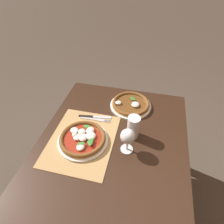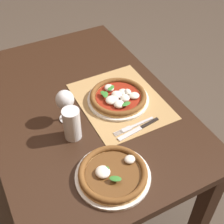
# 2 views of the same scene
# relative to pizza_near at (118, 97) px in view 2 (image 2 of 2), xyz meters

# --- Properties ---
(ground_plane) EXTENTS (24.00, 24.00, 0.00)m
(ground_plane) POSITION_rel_pizza_near_xyz_m (0.07, 0.17, -0.76)
(ground_plane) COLOR #473D33
(dining_table) EXTENTS (1.25, 0.85, 0.74)m
(dining_table) POSITION_rel_pizza_near_xyz_m (0.07, 0.17, -0.13)
(dining_table) COLOR black
(dining_table) RESTS_ON ground
(paper_placemat) EXTENTS (0.46, 0.37, 0.00)m
(paper_placemat) POSITION_rel_pizza_near_xyz_m (-0.01, -0.01, -0.02)
(paper_placemat) COLOR #A88451
(paper_placemat) RESTS_ON dining_table
(pizza_near) EXTENTS (0.29, 0.29, 0.05)m
(pizza_near) POSITION_rel_pizza_near_xyz_m (0.00, 0.00, 0.00)
(pizza_near) COLOR silver
(pizza_near) RESTS_ON paper_placemat
(pizza_far) EXTENTS (0.28, 0.28, 0.05)m
(pizza_far) POSITION_rel_pizza_near_xyz_m (-0.37, 0.22, -0.00)
(pizza_far) COLOR silver
(pizza_far) RESTS_ON dining_table
(wine_glass) EXTENTS (0.08, 0.08, 0.16)m
(wine_glass) POSITION_rel_pizza_near_xyz_m (0.00, 0.26, 0.08)
(wine_glass) COLOR silver
(wine_glass) RESTS_ON dining_table
(pint_glass) EXTENTS (0.07, 0.07, 0.15)m
(pint_glass) POSITION_rel_pizza_near_xyz_m (-0.11, 0.27, 0.05)
(pint_glass) COLOR silver
(pint_glass) RESTS_ON dining_table
(fork) EXTENTS (0.03, 0.20, 0.00)m
(fork) POSITION_rel_pizza_near_xyz_m (-0.18, 0.02, -0.02)
(fork) COLOR #B7B7BC
(fork) RESTS_ON paper_placemat
(knife) EXTENTS (0.05, 0.22, 0.01)m
(knife) POSITION_rel_pizza_near_xyz_m (-0.20, 0.01, -0.02)
(knife) COLOR black
(knife) RESTS_ON paper_placemat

